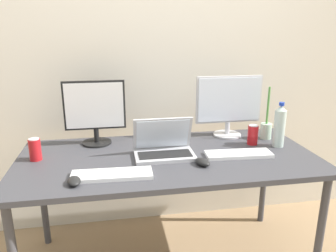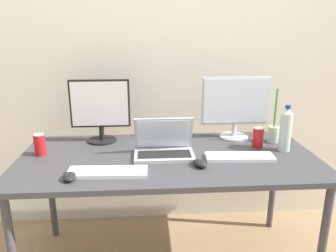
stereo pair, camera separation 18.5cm
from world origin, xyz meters
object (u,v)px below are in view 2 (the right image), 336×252
(monitor_left, at_px, (100,109))
(water_bottle, at_px, (286,130))
(work_desk, at_px, (168,165))
(mouse_by_laptop, at_px, (69,177))
(keyboard_aux, at_px, (240,157))
(mouse_by_keyboard, at_px, (200,163))
(keyboard_main, at_px, (107,172))
(bamboo_vase, at_px, (274,132))
(laptop_silver, at_px, (164,147))
(soda_can_near_keyboard, at_px, (258,138))
(monitor_center, at_px, (236,105))
(soda_can_by_laptop, at_px, (40,145))

(monitor_left, distance_m, water_bottle, 1.15)
(work_desk, distance_m, water_bottle, 0.73)
(monitor_left, height_order, mouse_by_laptop, monitor_left)
(work_desk, height_order, mouse_by_laptop, mouse_by_laptop)
(keyboard_aux, relative_size, water_bottle, 1.36)
(mouse_by_keyboard, bearing_deg, keyboard_main, 164.89)
(keyboard_aux, xyz_separation_m, bamboo_vase, (0.30, 0.27, 0.06))
(laptop_silver, bearing_deg, soda_can_near_keyboard, 8.63)
(work_desk, xyz_separation_m, monitor_left, (-0.41, 0.28, 0.28))
(mouse_by_laptop, bearing_deg, mouse_by_keyboard, -0.72)
(monitor_center, bearing_deg, keyboard_main, -146.48)
(monitor_center, bearing_deg, bamboo_vase, -23.89)
(work_desk, bearing_deg, monitor_center, 32.32)
(work_desk, xyz_separation_m, mouse_by_laptop, (-0.50, -0.28, 0.07))
(keyboard_aux, height_order, soda_can_by_laptop, soda_can_by_laptop)
(monitor_center, height_order, keyboard_aux, monitor_center)
(keyboard_main, distance_m, mouse_by_laptop, 0.19)
(work_desk, distance_m, soda_can_by_laptop, 0.76)
(soda_can_by_laptop, bearing_deg, bamboo_vase, 5.05)
(work_desk, distance_m, mouse_by_keyboard, 0.25)
(monitor_left, xyz_separation_m, mouse_by_laptop, (-0.09, -0.56, -0.20))
(monitor_left, relative_size, keyboard_aux, 1.06)
(mouse_by_keyboard, relative_size, mouse_by_laptop, 1.01)
(work_desk, distance_m, bamboo_vase, 0.74)
(soda_can_near_keyboard, relative_size, bamboo_vase, 0.36)
(mouse_by_keyboard, height_order, bamboo_vase, bamboo_vase)
(laptop_silver, bearing_deg, water_bottle, 2.06)
(keyboard_main, relative_size, soda_can_near_keyboard, 3.20)
(monitor_left, height_order, mouse_by_keyboard, monitor_left)
(monitor_center, distance_m, water_bottle, 0.36)
(laptop_silver, bearing_deg, monitor_left, 145.22)
(laptop_silver, relative_size, bamboo_vase, 0.98)
(keyboard_main, height_order, soda_can_by_laptop, soda_can_by_laptop)
(keyboard_main, distance_m, water_bottle, 1.07)
(monitor_left, height_order, water_bottle, monitor_left)
(mouse_by_laptop, bearing_deg, keyboard_main, 6.11)
(monitor_center, height_order, water_bottle, monitor_center)
(keyboard_main, relative_size, water_bottle, 1.43)
(laptop_silver, relative_size, soda_can_near_keyboard, 2.72)
(monitor_center, xyz_separation_m, bamboo_vase, (0.23, -0.10, -0.16))
(work_desk, relative_size, bamboo_vase, 4.91)
(soda_can_by_laptop, height_order, bamboo_vase, bamboo_vase)
(monitor_left, height_order, bamboo_vase, monitor_left)
(mouse_by_laptop, bearing_deg, soda_can_near_keyboard, 9.39)
(mouse_by_keyboard, bearing_deg, keyboard_aux, -0.65)
(monitor_left, bearing_deg, keyboard_aux, -23.53)
(mouse_by_laptop, bearing_deg, soda_can_by_laptop, 114.50)
(monitor_center, bearing_deg, monitor_left, -179.17)
(keyboard_aux, height_order, soda_can_near_keyboard, soda_can_near_keyboard)
(keyboard_main, xyz_separation_m, bamboo_vase, (1.02, 0.42, 0.06))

